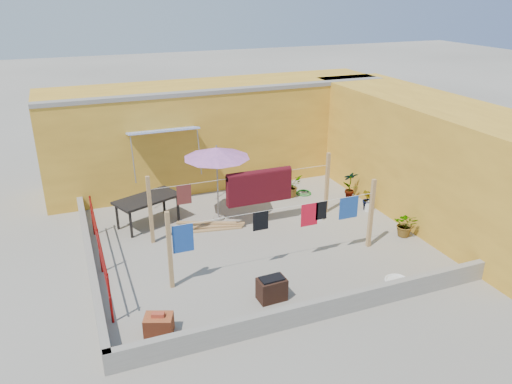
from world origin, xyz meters
The scene contains 21 objects.
ground centered at (0.00, 0.00, 0.00)m, with size 80.00×80.00×0.00m, color #9E998E.
wall_back centered at (0.50, 4.69, 1.61)m, with size 11.00×3.27×3.21m.
wall_right centered at (5.20, 0.00, 1.60)m, with size 2.40×9.00×3.20m, color gold.
parapet_front centered at (0.00, -3.58, 0.22)m, with size 8.30×0.16×0.44m, color gray.
parapet_left centered at (-4.08, 0.00, 0.22)m, with size 0.16×7.30×0.44m, color gray.
red_railing centered at (-3.85, -0.20, 0.72)m, with size 0.05×4.20×1.10m.
clothesline_rig centered at (0.34, 0.53, 1.06)m, with size 5.09×2.35×1.80m.
patio_umbrella centered at (-0.52, 1.51, 1.94)m, with size 2.35×2.35×2.16m.
outdoor_table centered at (-2.40, 1.86, 0.72)m, with size 1.90×1.45×0.80m.
brick_stack centered at (-3.08, -2.87, 0.20)m, with size 0.63×0.55×0.46m.
lumber_pile centered at (-0.94, 1.02, 0.06)m, with size 1.97×0.87×0.12m.
brazier centered at (-0.67, -2.62, 0.25)m, with size 0.60×0.41×0.52m.
white_basin centered at (2.14, -3.09, 0.05)m, with size 0.54×0.54×0.09m.
water_jug_a centered at (2.12, 0.43, 0.15)m, with size 0.22×0.22×0.35m.
water_jug_b centered at (3.70, 0.43, 0.14)m, with size 0.20×0.20×0.31m.
green_hose centered at (2.54, 2.28, 0.03)m, with size 0.49×0.49×0.07m.
plant_back_a centered at (2.08, 2.25, 0.35)m, with size 0.63×0.55×0.70m, color #215718.
plant_back_b centered at (2.24, 3.20, 0.32)m, with size 0.36×0.36×0.65m, color #215718.
plant_right_a centered at (3.70, 1.46, 0.44)m, with size 0.47×0.32×0.89m, color #215718.
plant_right_b centered at (3.70, 0.46, 0.33)m, with size 0.37×0.30×0.67m, color #215718.
plant_right_c centered at (3.70, -1.28, 0.33)m, with size 0.60×0.52×0.67m, color #215718.
Camera 1 is at (-4.21, -10.67, 6.06)m, focal length 35.00 mm.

